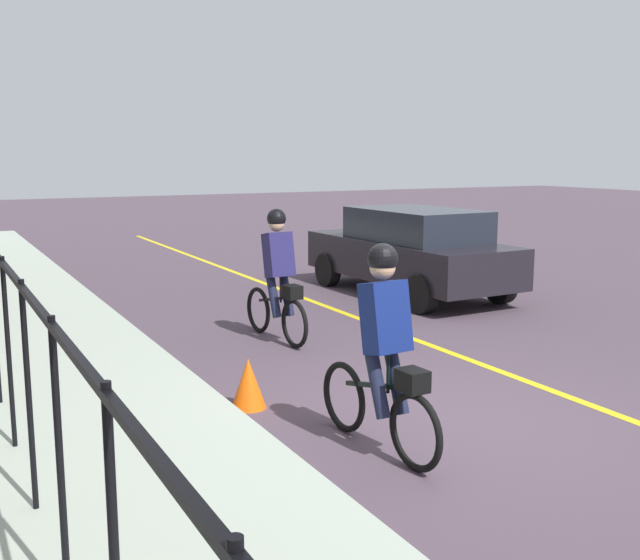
# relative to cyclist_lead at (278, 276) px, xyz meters

# --- Properties ---
(ground_plane) EXTENTS (80.00, 80.00, 0.00)m
(ground_plane) POSITION_rel_cyclist_lead_xyz_m (-3.75, -0.11, -0.91)
(ground_plane) COLOR #4B3C48
(lane_line_centre) EXTENTS (36.00, 0.12, 0.01)m
(lane_line_centre) POSITION_rel_cyclist_lead_xyz_m (-3.75, -1.71, -0.91)
(lane_line_centre) COLOR yellow
(lane_line_centre) RESTS_ON ground
(sidewalk) EXTENTS (40.00, 3.20, 0.15)m
(sidewalk) POSITION_rel_cyclist_lead_xyz_m (-3.75, 3.29, -0.84)
(sidewalk) COLOR #A1AC9C
(sidewalk) RESTS_ON ground
(iron_fence) EXTENTS (20.23, 0.04, 1.60)m
(iron_fence) POSITION_rel_cyclist_lead_xyz_m (-2.75, 3.69, 0.36)
(iron_fence) COLOR black
(iron_fence) RESTS_ON sidewalk
(cyclist_lead) EXTENTS (1.71, 0.38, 1.83)m
(cyclist_lead) POSITION_rel_cyclist_lead_xyz_m (0.00, 0.00, 0.00)
(cyclist_lead) COLOR black
(cyclist_lead) RESTS_ON ground
(cyclist_follow) EXTENTS (1.71, 0.38, 1.83)m
(cyclist_follow) POSITION_rel_cyclist_lead_xyz_m (-3.99, 0.86, 0.00)
(cyclist_follow) COLOR black
(cyclist_follow) RESTS_ON ground
(patrol_sedan) EXTENTS (4.46, 2.04, 1.58)m
(patrol_sedan) POSITION_rel_cyclist_lead_xyz_m (2.01, -3.60, -0.09)
(patrol_sedan) COLOR black
(patrol_sedan) RESTS_ON ground
(traffic_cone_far) EXTENTS (0.36, 0.36, 0.52)m
(traffic_cone_far) POSITION_rel_cyclist_lead_xyz_m (-2.37, 1.43, -0.65)
(traffic_cone_far) COLOR #F75A0D
(traffic_cone_far) RESTS_ON ground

